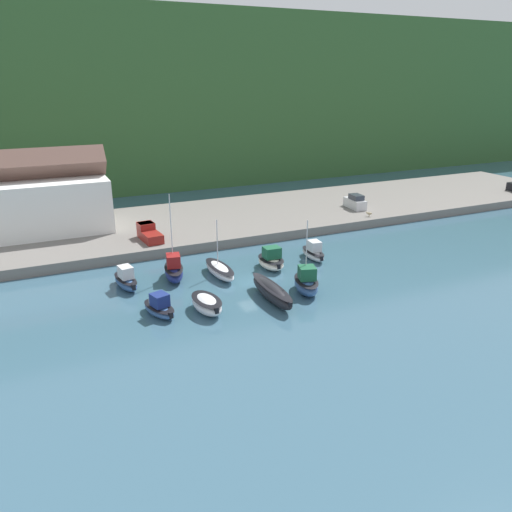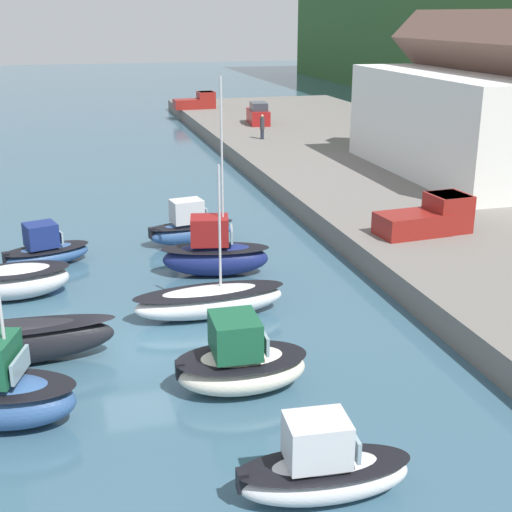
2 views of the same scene
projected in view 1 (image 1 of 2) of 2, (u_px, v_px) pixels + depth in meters
The scene contains 16 objects.
ground_plane at pixel (252, 283), 51.87m from camera, with size 320.00×320.00×0.00m, color #385B70.
hillside_backdrop at pixel (112, 97), 111.69m from camera, with size 240.00×61.53×31.98m.
quay_promenade at pixel (188, 224), 70.50m from camera, with size 136.67×21.49×1.21m.
harbor_clubhouse at pixel (34, 202), 63.88m from camera, with size 18.50×10.19×10.73m.
moored_boat_0 at pixel (126, 280), 50.43m from camera, with size 2.41×4.89×2.41m.
moored_boat_1 at pixel (174, 270), 52.56m from camera, with size 2.88×5.32×9.12m.
moored_boat_2 at pixel (220, 270), 53.52m from camera, with size 2.21×6.32×6.22m.
moored_boat_3 at pixel (271, 260), 55.62m from camera, with size 2.63×4.40×2.56m.
moored_boat_4 at pixel (313, 252), 58.55m from camera, with size 2.03×4.63×2.27m.
moored_boat_5 at pixel (159, 307), 44.74m from camera, with size 2.98×4.53×2.12m.
moored_boat_6 at pixel (207, 304), 45.34m from camera, with size 2.66×4.68×1.47m.
moored_boat_7 at pixel (272, 292), 47.66m from camera, with size 1.61×7.91×1.66m.
moored_boat_8 at pixel (306, 283), 49.32m from camera, with size 3.40×5.02×7.40m.
parked_car_2 at pixel (355, 202), 76.35m from camera, with size 2.17×4.35×2.16m.
pickup_truck_0 at pixel (149, 233), 61.70m from camera, with size 2.38×4.88×1.90m.
dog_on_quay at pixel (369, 213), 71.89m from camera, with size 0.78×0.77×0.68m.
Camera 1 is at (-19.54, -43.65, 20.28)m, focal length 35.00 mm.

